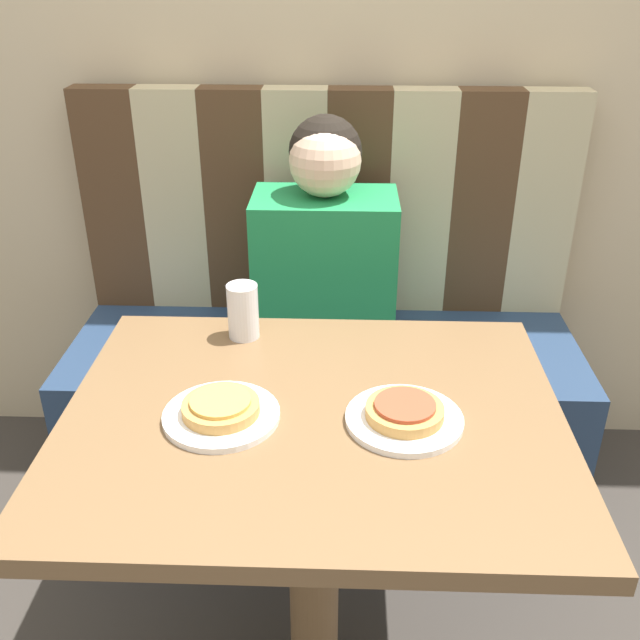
{
  "coord_description": "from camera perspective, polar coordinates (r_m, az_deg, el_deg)",
  "views": [
    {
      "loc": [
        0.05,
        -1.03,
        1.46
      ],
      "look_at": [
        0.0,
        0.34,
        0.74
      ],
      "focal_mm": 40.0,
      "sensor_mm": 36.0,
      "label": 1
    }
  ],
  "objects": [
    {
      "name": "booth_seat",
      "position": [
        2.09,
        0.34,
        -7.61
      ],
      "size": [
        1.38,
        0.55,
        0.5
      ],
      "color": "navy",
      "rests_on": "ground_plane"
    },
    {
      "name": "pizza_right",
      "position": [
        1.23,
        6.79,
        -7.19
      ],
      "size": [
        0.13,
        0.13,
        0.03
      ],
      "color": "#C68E47",
      "rests_on": "plate_right"
    },
    {
      "name": "dining_table",
      "position": [
        1.32,
        -0.54,
        -11.21
      ],
      "size": [
        0.88,
        0.71,
        0.74
      ],
      "color": "brown",
      "rests_on": "ground_plane"
    },
    {
      "name": "drinking_cup",
      "position": [
        1.47,
        -6.18,
        0.71
      ],
      "size": [
        0.06,
        0.06,
        0.12
      ],
      "color": "silver",
      "rests_on": "dining_table"
    },
    {
      "name": "booth_backrest",
      "position": [
        2.04,
        0.59,
        9.33
      ],
      "size": [
        1.38,
        0.08,
        0.63
      ],
      "color": "#4C331E",
      "rests_on": "booth_seat"
    },
    {
      "name": "pizza_left",
      "position": [
        1.24,
        -7.94,
        -6.87
      ],
      "size": [
        0.13,
        0.13,
        0.03
      ],
      "color": "#C68E47",
      "rests_on": "plate_left"
    },
    {
      "name": "person",
      "position": [
        1.84,
        0.39,
        6.08
      ],
      "size": [
        0.36,
        0.22,
        0.61
      ],
      "color": "#1E8447",
      "rests_on": "booth_seat"
    },
    {
      "name": "wall_back",
      "position": [
        2.04,
        0.74,
        23.23
      ],
      "size": [
        7.0,
        0.05,
        2.6
      ],
      "color": "#C6B28E",
      "rests_on": "ground_plane"
    },
    {
      "name": "plate_left",
      "position": [
        1.25,
        -7.89,
        -7.57
      ],
      "size": [
        0.2,
        0.2,
        0.01
      ],
      "color": "white",
      "rests_on": "dining_table"
    },
    {
      "name": "plate_right",
      "position": [
        1.24,
        6.75,
        -7.89
      ],
      "size": [
        0.2,
        0.2,
        0.01
      ],
      "color": "white",
      "rests_on": "dining_table"
    }
  ]
}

